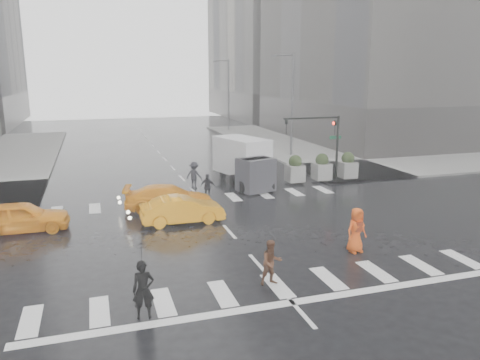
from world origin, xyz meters
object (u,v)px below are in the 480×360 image
object	(u,v)px
pedestrian_brown	(272,262)
pedestrian_orange	(356,230)
taxi_mid	(182,210)
traffic_signal_pole	(324,135)
taxi_front	(21,217)
box_truck	(245,161)

from	to	relation	value
pedestrian_brown	pedestrian_orange	xyz separation A→B (m)	(4.46, 1.82, 0.13)
pedestrian_brown	taxi_mid	bearing A→B (deg)	98.26
pedestrian_brown	traffic_signal_pole	bearing A→B (deg)	52.55
traffic_signal_pole	pedestrian_brown	distance (m)	16.76
traffic_signal_pole	pedestrian_brown	xyz separation A→B (m)	(-9.16, -13.83, -2.40)
taxi_front	box_truck	xyz separation A→B (m)	(12.96, 5.93, 0.90)
pedestrian_orange	pedestrian_brown	bearing A→B (deg)	-167.63
taxi_front	box_truck	size ratio (longest dim) A/B	0.75
pedestrian_orange	box_truck	xyz separation A→B (m)	(-0.62, 12.86, 0.67)
pedestrian_brown	taxi_mid	size ratio (longest dim) A/B	0.40
taxi_mid	box_truck	world-z (taller)	box_truck
pedestrian_orange	taxi_mid	xyz separation A→B (m)	(-6.15, 6.00, -0.27)
taxi_front	traffic_signal_pole	bearing A→B (deg)	-73.70
traffic_signal_pole	pedestrian_orange	distance (m)	13.09
pedestrian_brown	taxi_front	xyz separation A→B (m)	(-9.12, 8.74, -0.09)
pedestrian_orange	box_truck	distance (m)	12.89
taxi_front	taxi_mid	xyz separation A→B (m)	(7.43, -0.92, -0.05)
traffic_signal_pole	pedestrian_orange	world-z (taller)	traffic_signal_pole
pedestrian_brown	pedestrian_orange	bearing A→B (deg)	18.22
taxi_front	pedestrian_orange	bearing A→B (deg)	-116.26
traffic_signal_pole	pedestrian_brown	size ratio (longest dim) A/B	2.76
taxi_front	taxi_mid	distance (m)	7.49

